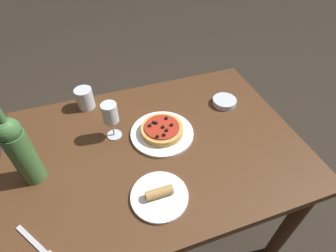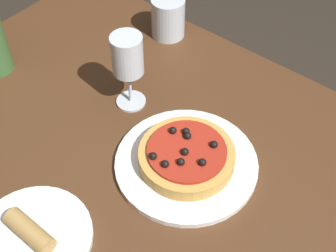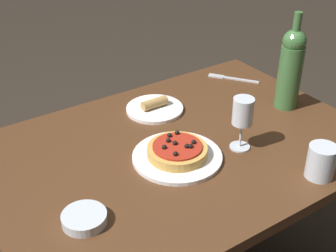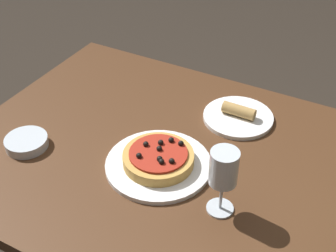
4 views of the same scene
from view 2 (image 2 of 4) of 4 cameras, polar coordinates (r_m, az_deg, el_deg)
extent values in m
cube|color=#4C2D19|center=(0.86, -2.26, -6.10)|extent=(1.15, 0.81, 0.03)
cylinder|color=#4C2D19|center=(1.54, -8.08, 4.15)|extent=(0.06, 0.06, 0.68)
cylinder|color=white|center=(0.85, 2.24, -4.57)|extent=(0.26, 0.26, 0.01)
cylinder|color=gold|center=(0.84, 2.28, -3.75)|extent=(0.17, 0.17, 0.03)
cylinder|color=#A82819|center=(0.82, 2.32, -3.04)|extent=(0.14, 0.14, 0.01)
sphere|color=black|center=(0.84, 2.40, -1.21)|extent=(0.01, 0.01, 0.01)
sphere|color=black|center=(0.81, 2.07, -3.16)|extent=(0.01, 0.01, 0.01)
sphere|color=black|center=(0.81, -1.62, -3.48)|extent=(0.01, 0.01, 0.01)
sphere|color=black|center=(0.80, -0.39, -4.69)|extent=(0.01, 0.01, 0.01)
sphere|color=black|center=(0.80, 4.20, -4.43)|extent=(0.01, 0.01, 0.01)
sphere|color=black|center=(0.83, 5.62, -2.26)|extent=(0.01, 0.01, 0.01)
sphere|color=black|center=(0.84, 0.52, -0.50)|extent=(0.01, 0.01, 0.01)
sphere|color=black|center=(0.84, 2.21, -0.67)|extent=(0.01, 0.01, 0.01)
sphere|color=black|center=(0.80, 1.58, -4.40)|extent=(0.01, 0.01, 0.01)
cylinder|color=silver|center=(0.96, -4.52, 3.03)|extent=(0.06, 0.06, 0.00)
cylinder|color=silver|center=(0.94, -4.68, 4.86)|extent=(0.01, 0.01, 0.08)
cylinder|color=silver|center=(0.88, -4.99, 8.63)|extent=(0.06, 0.06, 0.08)
cylinder|color=silver|center=(1.11, 0.01, 13.10)|extent=(0.08, 0.08, 0.09)
cylinder|color=white|center=(0.80, -16.19, -13.00)|extent=(0.19, 0.19, 0.01)
cylinder|color=#B2894C|center=(0.78, -16.54, -12.21)|extent=(0.09, 0.03, 0.03)
camera|label=1|loc=(0.61, -90.86, 13.63)|focal=28.00mm
camera|label=3|loc=(1.37, 66.82, 29.22)|focal=50.00mm
camera|label=4|loc=(1.37, 11.45, 51.35)|focal=50.00mm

